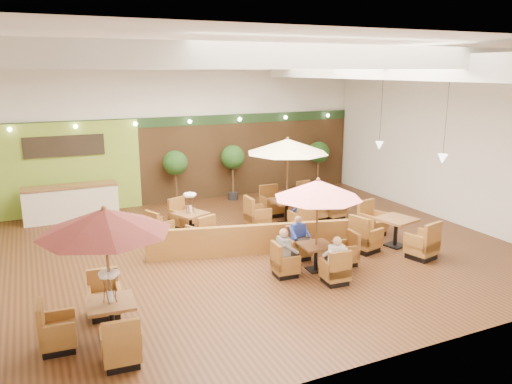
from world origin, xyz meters
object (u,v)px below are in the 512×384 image
booth_divider (258,239)px  diner_1 (299,233)px  topiary_0 (175,165)px  diner_4 (315,199)px  diner_3 (303,210)px  diner_0 (336,254)px  topiary_2 (319,154)px  table_3 (183,223)px  service_counter (71,203)px  diner_2 (285,247)px  table_5 (320,203)px  table_2 (287,166)px  table_0 (103,246)px  topiary_1 (233,159)px  table_1 (317,207)px  table_4 (387,234)px

booth_divider → diner_1: 1.18m
topiary_0 → diner_4: bearing=-45.0°
diner_1 → diner_3: 2.13m
diner_0 → diner_3: bearing=81.2°
topiary_2 → table_3: bearing=-152.7°
service_counter → diner_2: size_ratio=3.94×
table_5 → diner_3: bearing=-140.8°
table_3 → topiary_2: 7.83m
service_counter → table_3: bearing=-49.5°
topiary_0 → diner_0: (1.49, -8.25, -0.82)m
table_5 → table_2: bearing=-163.3°
table_0 → diner_4: (7.43, 4.93, -1.10)m
table_0 → table_3: 6.00m
booth_divider → topiary_0: bearing=110.5°
diner_4 → diner_1: bearing=146.0°
table_0 → table_3: table_0 is taller
table_3 → topiary_2: topiary_2 is taller
topiary_1 → diner_4: size_ratio=2.74×
topiary_1 → diner_4: 4.03m
table_3 → diner_4: table_3 is taller
table_3 → diner_1: bearing=-74.9°
table_3 → table_5: (5.20, 0.64, -0.10)m
topiary_0 → table_1: bearing=-78.6°
service_counter → table_0: 8.50m
table_5 → diner_2: (-3.76, -4.47, 0.40)m
table_1 → table_5: 5.47m
topiary_2 → diner_2: size_ratio=2.68×
table_3 → diner_0: size_ratio=3.76×
table_5 → topiary_0: bearing=139.6°
booth_divider → service_counter: bearing=142.0°
diner_4 → topiary_1: bearing=25.0°
table_1 → topiary_0: 7.53m
table_1 → diner_0: 1.26m
table_2 → diner_3: bearing=-89.9°
table_0 → diner_1: bearing=26.4°
topiary_1 → diner_0: topiary_1 is taller
diner_3 → diner_1: bearing=-113.3°
table_4 → diner_0: 3.06m
table_5 → topiary_1: topiary_1 is taller
table_5 → diner_2: size_ratio=3.26×
diner_3 → table_5: bearing=55.3°
diner_0 → diner_4: bearing=73.5°
table_3 → diner_1: table_3 is taller
table_1 → diner_3: bearing=71.2°
table_2 → topiary_1: table_2 is taller
topiary_2 → diner_4: (-2.39, -3.67, -0.77)m
diner_3 → diner_4: size_ratio=1.04×
table_2 → diner_3: 1.57m
service_counter → table_1: bearing=-54.3°
table_0 → table_3: bearing=64.5°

